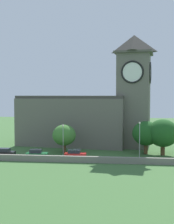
{
  "coord_description": "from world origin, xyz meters",
  "views": [
    {
      "loc": [
        6.73,
        -61.31,
        12.92
      ],
      "look_at": [
        -1.06,
        6.75,
        9.16
      ],
      "focal_mm": 49.31,
      "sensor_mm": 36.0,
      "label": 1
    }
  ],
  "objects_px": {
    "streetlamp_west_mid": "(63,135)",
    "car_black": "(5,153)",
    "car_green": "(37,154)",
    "car_red": "(75,154)",
    "tree_by_tower": "(64,135)",
    "tree_riverside_east": "(163,133)",
    "tree_riverside_west": "(146,133)",
    "church": "(90,112)",
    "streetlamp_central": "(140,135)"
  },
  "relations": [
    {
      "from": "streetlamp_west_mid",
      "to": "car_black",
      "type": "bearing_deg",
      "value": -168.71
    },
    {
      "from": "car_green",
      "to": "car_red",
      "type": "height_order",
      "value": "car_green"
    },
    {
      "from": "car_black",
      "to": "car_green",
      "type": "xyz_separation_m",
      "value": [
        6.99,
        -0.7,
        0.01
      ]
    },
    {
      "from": "car_red",
      "to": "tree_by_tower",
      "type": "bearing_deg",
      "value": 119.86
    },
    {
      "from": "tree_riverside_east",
      "to": "tree_riverside_west",
      "type": "bearing_deg",
      "value": 165.41
    },
    {
      "from": "church",
      "to": "tree_riverside_west",
      "type": "xyz_separation_m",
      "value": [
        13.47,
        -10.28,
        -4.05
      ]
    },
    {
      "from": "streetlamp_central",
      "to": "tree_riverside_east",
      "type": "height_order",
      "value": "tree_riverside_east"
    },
    {
      "from": "tree_riverside_west",
      "to": "streetlamp_central",
      "type": "bearing_deg",
      "value": -106.32
    },
    {
      "from": "car_red",
      "to": "streetlamp_west_mid",
      "type": "distance_m",
      "value": 5.1
    },
    {
      "from": "car_green",
      "to": "streetlamp_central",
      "type": "distance_m",
      "value": 21.24
    },
    {
      "from": "car_black",
      "to": "car_red",
      "type": "height_order",
      "value": "car_black"
    },
    {
      "from": "car_black",
      "to": "streetlamp_west_mid",
      "type": "relative_size",
      "value": 0.61
    },
    {
      "from": "car_black",
      "to": "streetlamp_central",
      "type": "relative_size",
      "value": 0.55
    },
    {
      "from": "car_green",
      "to": "car_red",
      "type": "xyz_separation_m",
      "value": [
        7.77,
        0.94,
        -0.04
      ]
    },
    {
      "from": "tree_riverside_east",
      "to": "streetlamp_central",
      "type": "bearing_deg",
      "value": -136.95
    },
    {
      "from": "car_red",
      "to": "tree_by_tower",
      "type": "distance_m",
      "value": 7.46
    },
    {
      "from": "car_red",
      "to": "tree_riverside_east",
      "type": "height_order",
      "value": "tree_riverside_east"
    },
    {
      "from": "streetlamp_central",
      "to": "car_black",
      "type": "bearing_deg",
      "value": -177.56
    },
    {
      "from": "church",
      "to": "car_red",
      "type": "distance_m",
      "value": 18.71
    },
    {
      "from": "tree_by_tower",
      "to": "tree_riverside_east",
      "type": "height_order",
      "value": "tree_riverside_east"
    },
    {
      "from": "church",
      "to": "car_red",
      "type": "height_order",
      "value": "church"
    },
    {
      "from": "tree_by_tower",
      "to": "car_green",
      "type": "bearing_deg",
      "value": -122.65
    },
    {
      "from": "car_green",
      "to": "car_black",
      "type": "bearing_deg",
      "value": 174.25
    },
    {
      "from": "car_green",
      "to": "streetlamp_west_mid",
      "type": "relative_size",
      "value": 0.66
    },
    {
      "from": "tree_by_tower",
      "to": "tree_riverside_west",
      "type": "distance_m",
      "value": 18.11
    },
    {
      "from": "car_green",
      "to": "tree_by_tower",
      "type": "distance_m",
      "value": 8.67
    },
    {
      "from": "church",
      "to": "tree_by_tower",
      "type": "xyz_separation_m",
      "value": [
        -4.61,
        -11.13,
        -4.59
      ]
    },
    {
      "from": "tree_riverside_east",
      "to": "streetlamp_west_mid",
      "type": "bearing_deg",
      "value": -170.07
    },
    {
      "from": "streetlamp_central",
      "to": "tree_riverside_east",
      "type": "bearing_deg",
      "value": 43.05
    },
    {
      "from": "car_green",
      "to": "tree_riverside_east",
      "type": "height_order",
      "value": "tree_riverside_east"
    },
    {
      "from": "streetlamp_west_mid",
      "to": "streetlamp_central",
      "type": "relative_size",
      "value": 0.89
    },
    {
      "from": "streetlamp_west_mid",
      "to": "car_green",
      "type": "bearing_deg",
      "value": -147.79
    },
    {
      "from": "car_green",
      "to": "tree_riverside_west",
      "type": "height_order",
      "value": "tree_riverside_west"
    },
    {
      "from": "car_red",
      "to": "streetlamp_central",
      "type": "bearing_deg",
      "value": 4.17
    },
    {
      "from": "church",
      "to": "tree_by_tower",
      "type": "height_order",
      "value": "church"
    },
    {
      "from": "church",
      "to": "car_green",
      "type": "xyz_separation_m",
      "value": [
        -9.0,
        -17.97,
        -7.62
      ]
    },
    {
      "from": "tree_riverside_west",
      "to": "tree_riverside_east",
      "type": "relative_size",
      "value": 0.93
    },
    {
      "from": "tree_by_tower",
      "to": "tree_riverside_east",
      "type": "distance_m",
      "value": 21.62
    },
    {
      "from": "car_black",
      "to": "streetlamp_west_mid",
      "type": "xyz_separation_m",
      "value": [
        11.88,
        2.37,
        3.59
      ]
    },
    {
      "from": "car_black",
      "to": "streetlamp_central",
      "type": "distance_m",
      "value": 28.08
    },
    {
      "from": "car_black",
      "to": "tree_riverside_west",
      "type": "distance_m",
      "value": 30.49
    },
    {
      "from": "car_red",
      "to": "streetlamp_central",
      "type": "xyz_separation_m",
      "value": [
        13.0,
        0.95,
        4.09
      ]
    },
    {
      "from": "streetlamp_west_mid",
      "to": "tree_riverside_east",
      "type": "xyz_separation_m",
      "value": [
        21.11,
        3.69,
        0.21
      ]
    },
    {
      "from": "car_red",
      "to": "streetlamp_west_mid",
      "type": "relative_size",
      "value": 0.65
    },
    {
      "from": "car_red",
      "to": "streetlamp_central",
      "type": "relative_size",
      "value": 0.58
    },
    {
      "from": "car_black",
      "to": "streetlamp_central",
      "type": "xyz_separation_m",
      "value": [
        27.76,
        1.19,
        4.06
      ]
    },
    {
      "from": "car_black",
      "to": "tree_riverside_west",
      "type": "bearing_deg",
      "value": 13.34
    },
    {
      "from": "streetlamp_west_mid",
      "to": "streetlamp_central",
      "type": "height_order",
      "value": "streetlamp_central"
    },
    {
      "from": "streetlamp_central",
      "to": "tree_riverside_west",
      "type": "relative_size",
      "value": 1.05
    },
    {
      "from": "church",
      "to": "tree_riverside_east",
      "type": "xyz_separation_m",
      "value": [
        16.99,
        -11.2,
        -3.83
      ]
    }
  ]
}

